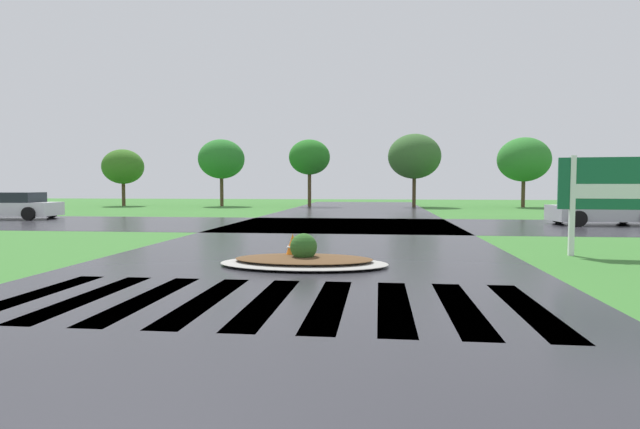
# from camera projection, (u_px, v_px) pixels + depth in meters

# --- Properties ---
(asphalt_roadway) EXTENTS (9.51, 80.00, 0.01)m
(asphalt_roadway) POSITION_uv_depth(u_px,v_px,m) (312.00, 255.00, 12.29)
(asphalt_roadway) COLOR #2B2B30
(asphalt_roadway) RESTS_ON ground
(asphalt_cross_road) EXTENTS (90.00, 8.56, 0.01)m
(asphalt_cross_road) POSITION_uv_depth(u_px,v_px,m) (341.00, 225.00, 21.79)
(asphalt_cross_road) COLOR #2B2B30
(asphalt_cross_road) RESTS_ON ground
(crosswalk_stripes) EXTENTS (7.65, 3.25, 0.01)m
(crosswalk_stripes) POSITION_uv_depth(u_px,v_px,m) (267.00, 301.00, 7.34)
(crosswalk_stripes) COLOR white
(crosswalk_stripes) RESTS_ON ground
(estate_billboard) EXTENTS (2.92, 0.40, 2.37)m
(estate_billboard) POSITION_uv_depth(u_px,v_px,m) (626.00, 188.00, 11.84)
(estate_billboard) COLOR white
(estate_billboard) RESTS_ON ground
(median_island) EXTENTS (3.49, 1.93, 0.68)m
(median_island) POSITION_uv_depth(u_px,v_px,m) (304.00, 260.00, 10.58)
(median_island) COLOR #9E9B93
(median_island) RESTS_ON ground
(car_white_sedan) EXTENTS (4.29, 2.35, 1.29)m
(car_white_sedan) POSITION_uv_depth(u_px,v_px,m) (601.00, 211.00, 21.68)
(car_white_sedan) COLOR #B7B7BF
(car_white_sedan) RESTS_ON ground
(car_blue_compact) EXTENTS (4.67, 2.48, 1.33)m
(car_blue_compact) POSITION_uv_depth(u_px,v_px,m) (11.00, 206.00, 25.51)
(car_blue_compact) COLOR silver
(car_blue_compact) RESTS_ON ground
(traffic_cone) EXTENTS (0.41, 0.41, 0.64)m
(traffic_cone) POSITION_uv_depth(u_px,v_px,m) (293.00, 249.00, 10.98)
(traffic_cone) COLOR orange
(traffic_cone) RESTS_ON ground
(background_treeline) EXTENTS (35.36, 4.56, 5.67)m
(background_treeline) POSITION_uv_depth(u_px,v_px,m) (342.00, 159.00, 40.35)
(background_treeline) COLOR #4C3823
(background_treeline) RESTS_ON ground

